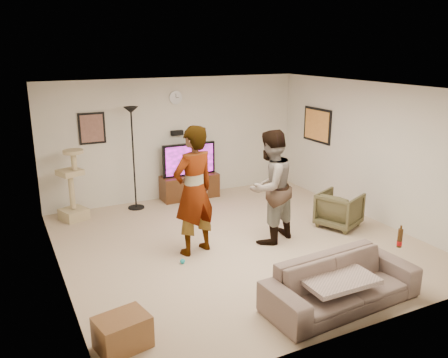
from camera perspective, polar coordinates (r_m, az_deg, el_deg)
name	(u,v)px	position (r m, az deg, el deg)	size (l,w,h in m)	color
floor	(238,243)	(7.67, 1.76, -7.89)	(5.50, 5.50, 0.02)	#BCAB91
ceiling	(240,87)	(7.03, 1.94, 11.22)	(5.50, 5.50, 0.02)	white
wall_back	(176,139)	(9.70, -5.91, 4.97)	(5.50, 0.04, 2.50)	silver
wall_front	(362,229)	(5.12, 16.68, -5.88)	(5.50, 0.04, 2.50)	silver
wall_left	(55,193)	(6.46, -20.15, -1.62)	(0.04, 5.50, 2.50)	silver
wall_right	(372,152)	(8.86, 17.73, 3.23)	(0.04, 5.50, 2.50)	silver
wall_clock	(176,98)	(9.54, -6.00, 9.96)	(0.26, 0.26, 0.04)	white
wall_speaker	(177,133)	(9.62, -5.81, 5.67)	(0.25, 0.10, 0.10)	black
picture_back	(92,128)	(9.17, -15.96, 6.02)	(0.42, 0.03, 0.52)	brown
picture_right	(317,125)	(9.98, 11.40, 6.52)	(0.03, 0.78, 0.62)	#E49042
tv_stand	(190,186)	(9.78, -4.26, -0.92)	(1.21, 0.45, 0.50)	#3B200F
console_box	(194,202)	(9.47, -3.75, -2.86)	(0.40, 0.30, 0.07)	silver
tv	(189,159)	(9.63, -4.33, 2.43)	(1.14, 0.08, 0.68)	black
tv_screen	(190,160)	(9.58, -4.23, 2.38)	(1.05, 0.01, 0.59)	#CF0FCC
floor_lamp	(134,159)	(9.10, -11.09, 2.44)	(0.32, 0.32, 2.01)	black
cat_tree	(71,185)	(8.88, -18.33, -0.71)	(0.42, 0.42, 1.33)	tan
person_left	(194,191)	(7.00, -3.74, -1.47)	(0.73, 0.48, 2.00)	#9697A8
person_right	(270,187)	(7.45, 5.69, -0.99)	(0.90, 0.70, 1.85)	teal
sofa	(342,283)	(6.02, 14.29, -12.31)	(2.01, 0.79, 0.59)	#6E5A53
throw_blanket	(335,277)	(5.91, 13.52, -11.70)	(0.90, 0.70, 0.06)	#BCA098
beer_bottle	(400,238)	(6.45, 20.86, -6.82)	(0.06, 0.06, 0.25)	#41270E
armchair	(339,210)	(8.46, 14.02, -3.68)	(0.67, 0.69, 0.63)	#454128
side_table	(123,332)	(5.28, -12.40, -17.96)	(0.54, 0.41, 0.36)	brown
toy_ball	(183,261)	(6.98, -5.13, -10.06)	(0.08, 0.08, 0.08)	#1BA7B1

